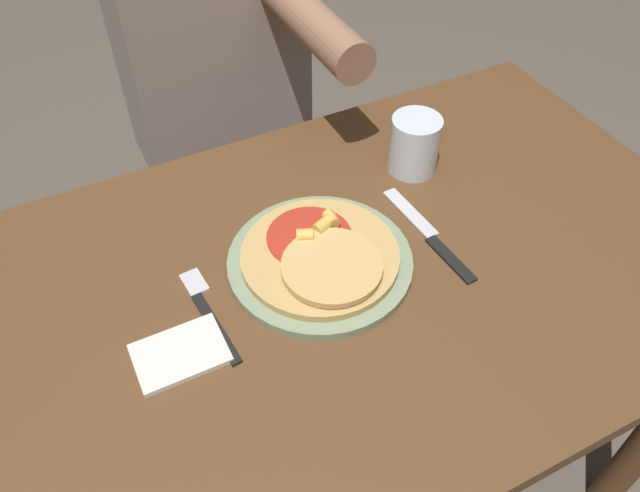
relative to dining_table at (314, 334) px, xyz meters
The scene contains 8 objects.
dining_table is the anchor object (origin of this frame).
plate 0.13m from the dining_table, 48.57° to the left, with size 0.27×0.27×0.01m.
pizza 0.15m from the dining_table, 42.43° to the left, with size 0.23×0.23×0.04m.
fork 0.19m from the dining_table, behind, with size 0.03×0.18×0.00m.
knife 0.23m from the dining_table, ahead, with size 0.03×0.22×0.00m.
drinking_glass 0.35m from the dining_table, 30.88° to the left, with size 0.08×0.08×0.10m.
napkin 0.24m from the dining_table, behind, with size 0.12×0.08×0.01m.
person_diner 0.64m from the dining_table, 82.83° to the left, with size 0.35×0.52×1.26m.
Camera 1 is at (-0.24, -0.51, 1.43)m, focal length 35.00 mm.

